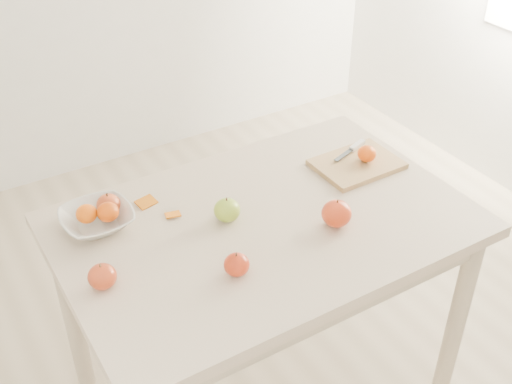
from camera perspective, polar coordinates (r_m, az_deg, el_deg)
table at (r=1.95m, az=0.76°, el=-4.79°), size 1.20×0.80×0.75m
cutting_board at (r=2.15m, az=8.95°, el=2.47°), size 0.28×0.20×0.02m
board_tangerine at (r=2.15m, az=9.83°, el=3.38°), size 0.06×0.06×0.05m
fruit_bowl at (r=1.91m, az=-13.93°, el=-2.39°), size 0.21×0.21×0.05m
bowl_tangerine_near at (r=1.90m, az=-14.84°, el=-1.88°), size 0.06×0.06×0.05m
bowl_tangerine_far at (r=1.89m, az=-13.03°, el=-1.73°), size 0.06×0.06×0.06m
orange_peel_a at (r=1.98m, az=-9.72°, el=-1.00°), size 0.07×0.06×0.01m
orange_peel_b at (r=1.92m, az=-7.40°, el=-2.06°), size 0.05×0.04×0.01m
paring_knife at (r=2.22m, az=8.79°, el=3.98°), size 0.17×0.07×0.01m
apple_green at (r=1.87m, az=-2.59°, el=-1.61°), size 0.08×0.08×0.07m
apple_red_d at (r=1.70m, az=-13.51°, el=-7.31°), size 0.07×0.07×0.07m
apple_red_e at (r=1.86m, az=7.17°, el=-1.90°), size 0.09×0.09×0.08m
apple_red_a at (r=1.95m, az=-12.96°, el=-1.11°), size 0.07×0.07×0.07m
apple_red_c at (r=1.69m, az=-1.73°, el=-6.47°), size 0.07×0.07×0.06m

